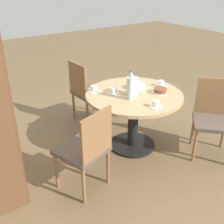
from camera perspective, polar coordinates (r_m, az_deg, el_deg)
name	(u,v)px	position (r m, az deg, el deg)	size (l,w,h in m)	color
ground_plane	(132,145)	(3.54, 4.12, -6.78)	(14.00, 14.00, 0.00)	brown
dining_table	(134,107)	(3.28, 4.42, 1.06)	(1.11, 1.11, 0.70)	black
chair_a	(213,116)	(3.40, 19.76, -0.84)	(0.59, 0.59, 0.88)	olive
chair_b	(87,90)	(3.92, -5.20, 4.42)	(0.45, 0.45, 0.88)	olive
chair_c	(86,148)	(2.66, -5.26, -7.35)	(0.53, 0.53, 0.88)	olive
coffee_pot	(132,86)	(3.12, 4.14, 5.33)	(0.13, 0.13, 0.25)	silver
water_bottle	(130,88)	(3.01, 3.75, 4.91)	(0.07, 0.07, 0.33)	silver
cake_main	(137,86)	(3.35, 5.02, 5.30)	(0.22, 0.22, 0.06)	white
cake_second	(160,91)	(3.25, 9.77, 4.27)	(0.18, 0.18, 0.06)	white
cup_a	(94,89)	(3.25, -3.74, 4.67)	(0.13, 0.13, 0.07)	silver
cup_b	(156,104)	(2.90, 8.89, 1.52)	(0.13, 0.13, 0.07)	silver
cup_c	(161,84)	(3.45, 9.93, 5.63)	(0.13, 0.13, 0.07)	silver
cup_d	(113,91)	(3.20, 0.24, 4.32)	(0.13, 0.13, 0.07)	silver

